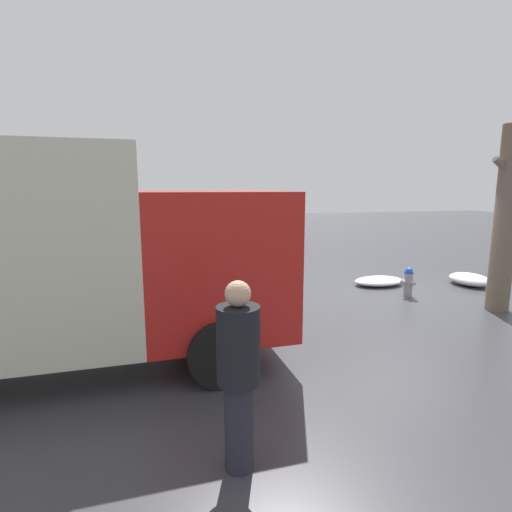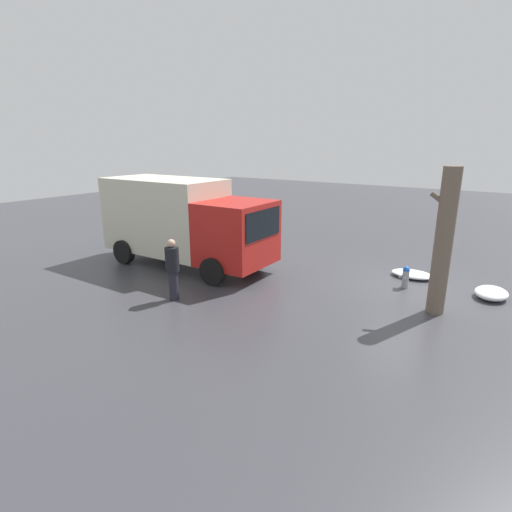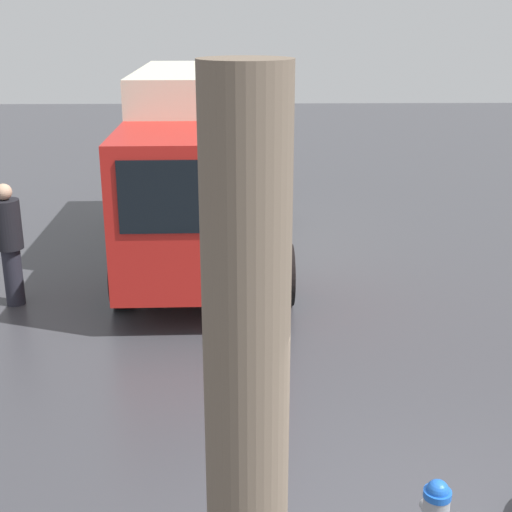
{
  "view_description": "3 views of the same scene",
  "coord_description": "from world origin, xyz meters",
  "px_view_note": "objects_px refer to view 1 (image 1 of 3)",
  "views": [
    {
      "loc": [
        6.01,
        8.11,
        2.61
      ],
      "look_at": [
        3.94,
        0.45,
        1.24
      ],
      "focal_mm": 28.0,
      "sensor_mm": 36.0,
      "label": 1
    },
    {
      "loc": [
        -2.82,
        12.42,
        4.43
      ],
      "look_at": [
        4.45,
        1.81,
        0.75
      ],
      "focal_mm": 28.0,
      "sensor_mm": 36.0,
      "label": 2
    },
    {
      "loc": [
        -4.52,
        1.48,
        4.06
      ],
      "look_at": [
        3.73,
        1.31,
        1.25
      ],
      "focal_mm": 50.0,
      "sensor_mm": 36.0,
      "label": 3
    }
  ],
  "objects_px": {
    "delivery_truck": "(39,255)",
    "pedestrian": "(238,369)",
    "fire_hydrant": "(408,282)",
    "tree_trunk": "(506,220)"
  },
  "relations": [
    {
      "from": "tree_trunk",
      "to": "delivery_truck",
      "type": "relative_size",
      "value": 0.58
    },
    {
      "from": "delivery_truck",
      "to": "pedestrian",
      "type": "height_order",
      "value": "delivery_truck"
    },
    {
      "from": "tree_trunk",
      "to": "delivery_truck",
      "type": "height_order",
      "value": "tree_trunk"
    },
    {
      "from": "tree_trunk",
      "to": "pedestrian",
      "type": "xyz_separation_m",
      "value": [
        6.45,
        3.36,
        -0.96
      ]
    },
    {
      "from": "pedestrian",
      "to": "fire_hydrant",
      "type": "bearing_deg",
      "value": 154.91
    },
    {
      "from": "tree_trunk",
      "to": "pedestrian",
      "type": "height_order",
      "value": "tree_trunk"
    },
    {
      "from": "delivery_truck",
      "to": "pedestrian",
      "type": "distance_m",
      "value": 3.58
    },
    {
      "from": "fire_hydrant",
      "to": "tree_trunk",
      "type": "distance_m",
      "value": 2.45
    },
    {
      "from": "fire_hydrant",
      "to": "pedestrian",
      "type": "bearing_deg",
      "value": 36.83
    },
    {
      "from": "fire_hydrant",
      "to": "delivery_truck",
      "type": "height_order",
      "value": "delivery_truck"
    }
  ]
}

